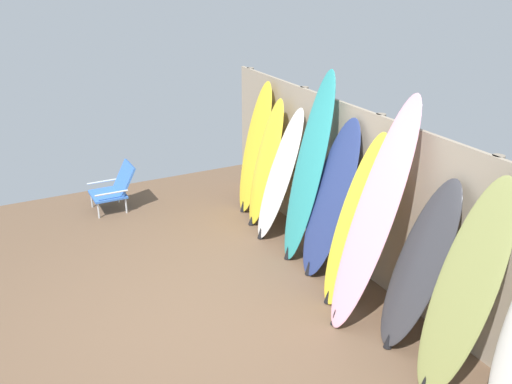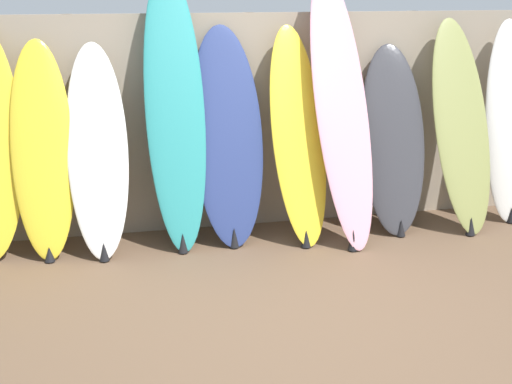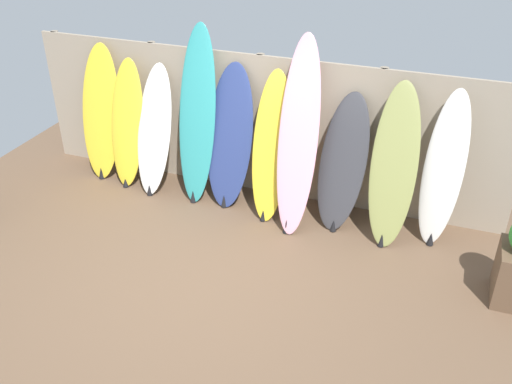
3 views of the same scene
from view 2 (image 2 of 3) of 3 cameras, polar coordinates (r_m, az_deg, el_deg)
The scene contains 11 objects.
ground at distance 4.49m, azimuth 5.10°, elevation -10.55°, with size 7.68×7.68×0.00m, color brown.
fence_back at distance 6.05m, azimuth -0.53°, elevation 5.63°, with size 6.08×0.11×1.80m.
surfboard_yellow_1 at distance 5.60m, azimuth -16.70°, elevation 3.12°, with size 0.46×0.50×1.64m.
surfboard_white_2 at distance 5.56m, azimuth -12.56°, elevation 3.15°, with size 0.47×0.63×1.61m.
surfboard_teal_3 at distance 5.56m, azimuth -6.48°, elevation 6.27°, with size 0.49×0.60×2.15m.
surfboard_navy_4 at distance 5.68m, azimuth -2.29°, elevation 4.34°, with size 0.58×0.58×1.72m.
surfboard_yellow_5 at distance 5.72m, azimuth 3.41°, elevation 4.41°, with size 0.50×0.69×1.72m.
surfboard_pink_6 at distance 5.73m, azimuth 6.87°, elevation 6.51°, with size 0.55×0.92×2.15m.
surfboard_charcoal_7 at distance 6.08m, azimuth 10.89°, elevation 4.11°, with size 0.61×0.68×1.55m.
surfboard_olive_8 at distance 6.24m, azimuth 16.12°, elevation 5.02°, with size 0.56×0.73×1.76m.
surfboard_white_9 at distance 6.60m, azimuth 19.57°, elevation 5.23°, with size 0.48×0.50×1.74m.
Camera 2 is at (-1.27, -3.80, 2.03)m, focal length 50.00 mm.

